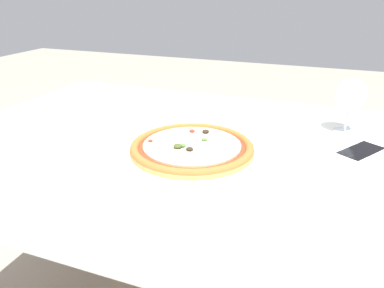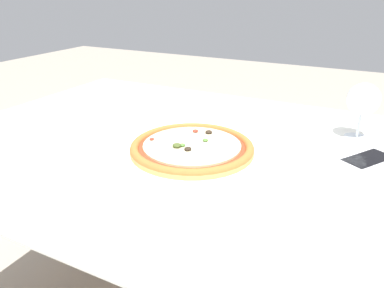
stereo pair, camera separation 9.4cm
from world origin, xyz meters
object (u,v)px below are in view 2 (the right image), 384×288
(pizza_plate, at_px, (192,149))
(cell_phone, at_px, (368,160))
(dining_table, at_px, (189,170))
(wine_glass_far_left, at_px, (363,100))

(pizza_plate, relative_size, cell_phone, 2.24)
(dining_table, bearing_deg, cell_phone, 12.65)
(dining_table, height_order, pizza_plate, pizza_plate)
(dining_table, distance_m, wine_glass_far_left, 0.51)
(pizza_plate, distance_m, wine_glass_far_left, 0.49)
(pizza_plate, xyz_separation_m, cell_phone, (0.40, 0.16, -0.01))
(dining_table, distance_m, cell_phone, 0.46)
(cell_phone, bearing_deg, dining_table, -167.35)
(wine_glass_far_left, distance_m, cell_phone, 0.19)
(wine_glass_far_left, xyz_separation_m, cell_phone, (0.04, -0.16, -0.11))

